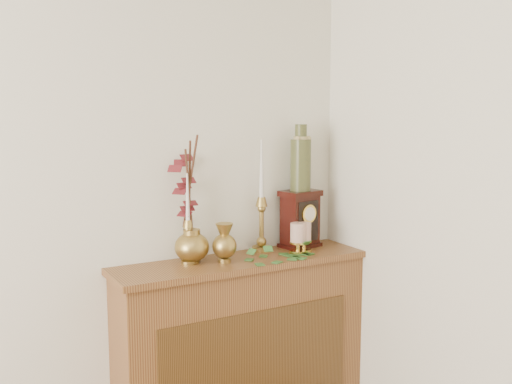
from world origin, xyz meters
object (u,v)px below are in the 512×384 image
candlestick_left (188,235)px  ginger_jar (186,205)px  mantel_clock (300,219)px  candlestick_center (262,215)px  ceramic_vase (301,161)px  bud_vase (224,243)px

candlestick_left → ginger_jar: bearing=77.0°
candlestick_left → mantel_clock: bearing=3.7°
candlestick_center → ginger_jar: 0.41m
candlestick_left → candlestick_center: candlestick_center is taller
candlestick_center → mantel_clock: (0.21, -0.02, -0.04)m
candlestick_left → mantel_clock: 0.63m
ginger_jar → ceramic_vase: bearing=-0.9°
candlestick_left → bud_vase: candlestick_left is taller
ginger_jar → mantel_clock: ginger_jar is taller
candlestick_left → ceramic_vase: ceramic_vase is taller
candlestick_left → bud_vase: 0.17m
mantel_clock → ceramic_vase: (-0.00, 0.00, 0.29)m
ginger_jar → mantel_clock: bearing=-1.1°
candlestick_center → candlestick_left: bearing=-171.5°
bud_vase → ceramic_vase: 0.59m
ceramic_vase → ginger_jar: bearing=179.1°
candlestick_center → ceramic_vase: bearing=-5.2°
candlestick_left → candlestick_center: bearing=8.5°
candlestick_center → mantel_clock: candlestick_center is taller
ceramic_vase → candlestick_center: bearing=174.8°
bud_vase → ceramic_vase: (0.47, 0.10, 0.35)m
bud_vase → ceramic_vase: size_ratio=0.55×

